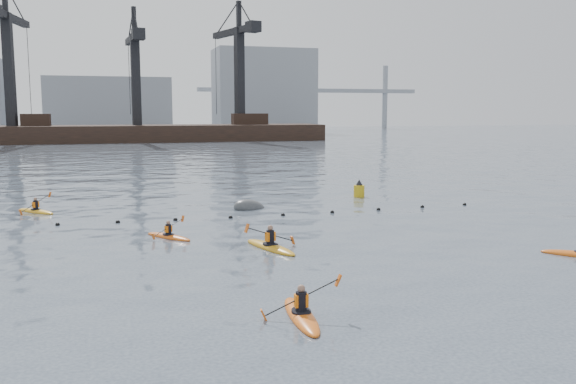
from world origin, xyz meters
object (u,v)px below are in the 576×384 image
object	(u,v)px
kayaker_3	(270,246)
mooring_buoy	(250,208)
kayaker_0	(301,314)
kayaker_2	(169,236)
nav_buoy	(359,191)
kayaker_5	(36,211)

from	to	relation	value
kayaker_3	mooring_buoy	bearing A→B (deg)	63.95
kayaker_0	kayaker_2	xyz separation A→B (m)	(-2.61, 12.29, -0.02)
kayaker_0	kayaker_2	size ratio (longest dim) A/B	1.31
kayaker_2	nav_buoy	world-z (taller)	nav_buoy
kayaker_0	mooring_buoy	world-z (taller)	kayaker_0
kayaker_3	nav_buoy	bearing A→B (deg)	36.09
kayaker_2	kayaker_5	bearing A→B (deg)	89.10
kayaker_0	nav_buoy	size ratio (longest dim) A/B	2.56
kayaker_2	kayaker_3	xyz separation A→B (m)	(3.99, -3.54, 0.02)
kayaker_5	mooring_buoy	xyz separation A→B (m)	(12.28, -2.18, -0.09)
mooring_buoy	nav_buoy	distance (m)	8.83
kayaker_2	nav_buoy	bearing A→B (deg)	-0.39
kayaker_5	nav_buoy	xyz separation A→B (m)	(20.64, 0.65, 0.32)
kayaker_5	nav_buoy	distance (m)	20.66
kayaker_2	kayaker_3	size ratio (longest dim) A/B	0.72
kayaker_5	kayaker_2	bearing A→B (deg)	-95.45
kayaker_5	nav_buoy	bearing A→B (deg)	-39.20
kayaker_2	kayaker_5	size ratio (longest dim) A/B	0.96
kayaker_3	nav_buoy	distance (m)	16.86
kayaker_0	kayaker_3	size ratio (longest dim) A/B	0.94
kayaker_0	mooring_buoy	size ratio (longest dim) A/B	1.58
kayaker_2	kayaker_0	bearing A→B (deg)	-114.46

